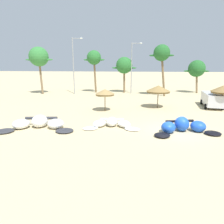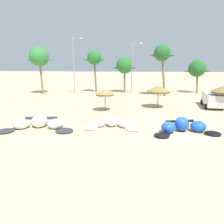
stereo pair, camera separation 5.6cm
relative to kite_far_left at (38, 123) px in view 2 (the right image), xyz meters
The scene contains 15 objects.
ground_plane 11.65m from the kite_far_left, ahead, with size 260.00×260.00×0.00m, color #C6B284.
kite_far_left is the anchor object (origin of this frame).
kite_left 6.52m from the kite_far_left, ahead, with size 5.30×2.56×0.82m.
kite_left_of_center 12.54m from the kite_far_left, ahead, with size 5.72×3.27×1.24m.
beach_umbrella_near_van 8.97m from the kite_far_left, 55.79° to the left, with size 2.32×2.32×2.66m.
beach_umbrella_middle 15.29m from the kite_far_left, 40.79° to the left, with size 3.04×3.04×2.89m.
beach_umbrella_near_palms 21.49m from the kite_far_left, 26.04° to the left, with size 2.95×2.95×3.06m.
parked_van 21.76m from the kite_far_left, 31.04° to the left, with size 2.68×5.30×1.84m.
palm_leftmost 22.69m from the kite_far_left, 114.38° to the left, with size 5.26×3.51×8.60m.
palm_left 23.92m from the kite_far_left, 88.59° to the left, with size 4.13×2.75×8.12m.
palm_left_of_gap 24.83m from the kite_far_left, 74.79° to the left, with size 4.77×3.18×6.88m.
palm_center_left 24.60m from the kite_far_left, 56.86° to the left, with size 4.17×2.78×8.77m.
palm_center_right 31.99m from the kite_far_left, 50.38° to the left, with size 4.77×3.18×6.29m.
lamppost_west 21.74m from the kite_far_left, 97.53° to the left, with size 2.01×0.24×10.18m.
lamppost_west_center 24.68m from the kite_far_left, 70.76° to the left, with size 1.98×0.24×9.41m.
Camera 2 is at (-3.24, -16.86, 5.59)m, focal length 32.10 mm.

